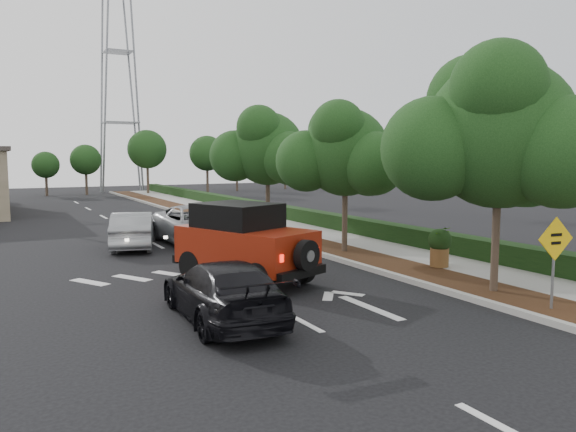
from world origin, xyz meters
TOP-DOWN VIEW (x-y plane):
  - ground at (0.00, 0.00)m, footprint 120.00×120.00m
  - curb at (4.60, 12.00)m, footprint 0.20×70.00m
  - planting_strip at (5.60, 12.00)m, footprint 1.80×70.00m
  - sidewalk at (7.50, 12.00)m, footprint 2.00×70.00m
  - hedge at (8.90, 12.00)m, footprint 0.80×70.00m
  - transmission_tower at (6.00, 48.00)m, footprint 7.00×4.00m
  - street_tree_near at (5.60, -0.50)m, footprint 3.80×3.80m
  - street_tree_mid at (5.60, 6.50)m, footprint 3.20×3.20m
  - street_tree_far at (5.60, 13.00)m, footprint 3.40×3.40m
  - red_jeep at (0.42, 4.15)m, footprint 3.31×4.63m
  - silver_suv_ahead at (1.57, 11.32)m, footprint 2.73×5.77m
  - black_suv_oncoming at (-1.48, 0.68)m, footprint 2.13×4.70m
  - silver_sedan_oncoming at (-1.00, 11.65)m, footprint 2.61×4.58m
  - speed_hump_sign at (5.40, -2.38)m, footprint 1.00×0.15m
  - terracotta_planter at (6.60, 2.59)m, footprint 0.73×0.73m

SIDE VIEW (x-z plane):
  - ground at x=0.00m, z-range 0.00..0.00m
  - transmission_tower at x=6.00m, z-range -14.00..14.00m
  - street_tree_near at x=5.60m, z-range -2.96..2.96m
  - street_tree_mid at x=5.60m, z-range -2.66..2.66m
  - street_tree_far at x=5.60m, z-range -2.81..2.81m
  - planting_strip at x=5.60m, z-range 0.00..0.12m
  - sidewalk at x=7.50m, z-range 0.00..0.12m
  - curb at x=4.60m, z-range 0.00..0.15m
  - hedge at x=8.90m, z-range 0.00..0.80m
  - black_suv_oncoming at x=-1.48m, z-range 0.00..1.34m
  - silver_sedan_oncoming at x=-1.00m, z-range 0.00..1.43m
  - silver_suv_ahead at x=1.57m, z-range 0.00..1.59m
  - terracotta_planter at x=6.60m, z-range 0.22..1.50m
  - red_jeep at x=0.42m, z-range 0.02..2.28m
  - speed_hump_sign at x=5.40m, z-range 0.41..2.55m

